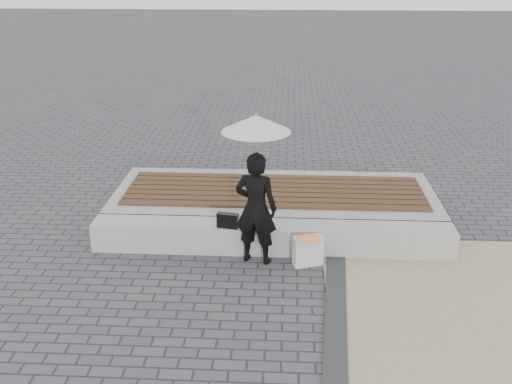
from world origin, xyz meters
The scene contains 10 objects.
ground centered at (0.00, 0.00, 0.00)m, with size 80.00×80.00×0.00m, color #48484D.
edging_band centered at (0.75, -0.50, 0.02)m, with size 0.25×5.20×0.04m, color #303032.
seating_ledge centered at (0.00, 1.60, 0.20)m, with size 5.00×0.45×0.40m, color #A6A6A1.
timber_platform centered at (0.00, 2.80, 0.20)m, with size 5.00×2.00×0.40m, color #AFAFAA.
timber_decking centered at (0.00, 2.80, 0.42)m, with size 4.60×1.40×0.04m, color #503223, non-canonical shape.
woman centered at (-0.20, 1.27, 0.77)m, with size 0.56×0.37×1.54m, color black.
parasol centered at (-0.20, 1.27, 1.91)m, with size 0.88×0.88×1.12m.
handbag centered at (-0.60, 1.45, 0.50)m, with size 0.29×0.10×0.21m, color black.
canvas_tote centered at (0.49, 1.20, 0.20)m, with size 0.39×0.16×0.41m, color silver.
magazine centered at (0.49, 1.15, 0.41)m, with size 0.31×0.23×0.01m, color #F04342.
Camera 1 is at (0.20, -5.90, 3.87)m, focal length 42.00 mm.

